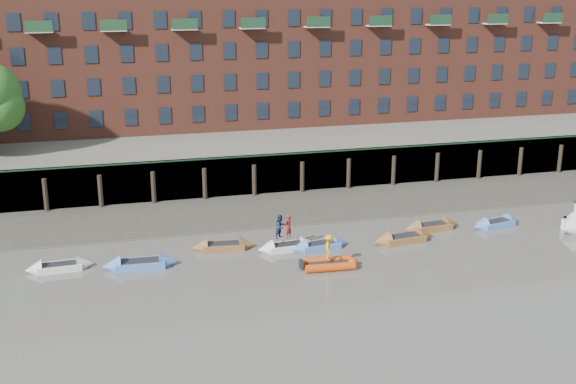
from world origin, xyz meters
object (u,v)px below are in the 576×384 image
object	(u,v)px
person_rower_a	(288,226)
person_rower_b	(281,226)
rowboat_0	(60,267)
rowboat_5	(403,239)
rib_tender	(331,264)
rowboat_6	(431,227)
rowboat_2	(223,246)
rowboat_4	(320,246)
rowboat_1	(140,264)
rowboat_7	(496,223)
person_rib_crew	(329,247)
rowboat_3	(287,247)

from	to	relation	value
person_rower_a	person_rower_b	world-z (taller)	person_rower_a
rowboat_0	person_rower_a	xyz separation A→B (m)	(14.30, -0.11, 1.37)
rowboat_5	rib_tender	xyz separation A→B (m)	(-6.09, -3.02, 0.02)
rowboat_0	rowboat_6	distance (m)	25.02
rowboat_6	rowboat_5	bearing A→B (deg)	-153.36
rowboat_2	rowboat_6	world-z (taller)	rowboat_6
rowboat_4	rowboat_5	bearing A→B (deg)	-8.89
rowboat_1	rowboat_6	xyz separation A→B (m)	(20.24, 1.85, -0.01)
rowboat_7	rib_tender	world-z (taller)	rowboat_7
rowboat_2	person_rib_crew	xyz separation A→B (m)	(5.74, -4.62, 1.13)
rowboat_3	rowboat_2	bearing A→B (deg)	160.62
rowboat_0	rowboat_5	xyz separation A→B (m)	(22.13, -0.74, 0.02)
rib_tender	person_rib_crew	size ratio (longest dim) A/B	2.13
rowboat_7	person_rower_a	bearing A→B (deg)	171.12
rowboat_1	rowboat_4	xyz separation A→B (m)	(11.56, 0.30, -0.03)
rowboat_1	rowboat_3	distance (m)	9.47
rowboat_5	rowboat_4	bearing A→B (deg)	172.08
rowboat_5	rowboat_6	xyz separation A→B (m)	(2.87, 1.75, -0.01)
rowboat_1	person_rower_b	size ratio (longest dim) A/B	2.93
person_rower_b	person_rib_crew	bearing A→B (deg)	-96.80
rowboat_7	rib_tender	size ratio (longest dim) A/B	1.23
rowboat_2	person_rower_b	size ratio (longest dim) A/B	2.68
rowboat_1	rowboat_4	distance (m)	11.56
rowboat_7	rib_tender	bearing A→B (deg)	-173.88
rowboat_1	person_rower_a	world-z (taller)	person_rower_a
rowboat_7	rowboat_0	bearing A→B (deg)	169.82
rowboat_6	person_rib_crew	world-z (taller)	person_rib_crew
rib_tender	person_rower_b	bearing A→B (deg)	123.96
rowboat_0	rowboat_1	size ratio (longest dim) A/B	0.88
rowboat_5	person_rib_crew	world-z (taller)	person_rib_crew
rowboat_0	rowboat_3	bearing A→B (deg)	-3.73
rowboat_1	person_rower_a	size ratio (longest dim) A/B	2.90
rowboat_0	rowboat_2	distance (m)	10.24
person_rower_a	rowboat_3	bearing A→B (deg)	7.31
rowboat_6	person_rower_a	distance (m)	10.84
rowboat_6	rowboat_4	bearing A→B (deg)	-174.65
person_rower_a	person_rib_crew	size ratio (longest dim) A/B	1.00
rib_tender	rowboat_2	bearing A→B (deg)	144.72
rowboat_6	person_rib_crew	size ratio (longest dim) A/B	2.75
rowboat_3	rib_tender	world-z (taller)	rowboat_3
person_rower_a	rowboat_7	bearing A→B (deg)	145.26
rowboat_7	person_rower_b	world-z (taller)	person_rower_b
rowboat_6	person_rib_crew	bearing A→B (deg)	-157.35
rowboat_1	rowboat_2	xyz separation A→B (m)	(5.43, 1.76, -0.02)
rowboat_6	rib_tender	world-z (taller)	rowboat_6
rowboat_7	person_rower_a	xyz separation A→B (m)	(-15.48, -0.62, 1.37)
person_rib_crew	rowboat_5	bearing A→B (deg)	-47.28
rib_tender	person_rower_a	xyz separation A→B (m)	(-1.74, 3.66, 1.33)
person_rower_a	person_rib_crew	distance (m)	3.95
rowboat_4	rowboat_1	bearing A→B (deg)	174.59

